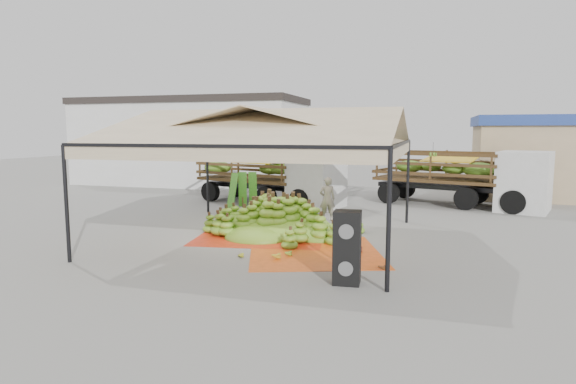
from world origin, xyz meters
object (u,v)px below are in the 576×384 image
(banana_heap, at_px, (280,215))
(truck_right, at_px, (466,172))
(vendor, at_px, (327,199))
(truck_left, at_px, (274,172))
(speaker_stack, at_px, (347,247))

(banana_heap, distance_m, truck_right, 10.01)
(vendor, relative_size, truck_right, 0.21)
(truck_right, bearing_deg, banana_heap, -111.81)
(vendor, relative_size, truck_left, 0.23)
(vendor, bearing_deg, truck_left, -69.98)
(banana_heap, height_order, speaker_stack, speaker_stack)
(truck_left, bearing_deg, speaker_stack, -47.60)
(banana_heap, xyz_separation_m, truck_left, (-2.18, 6.04, 0.88))
(banana_heap, height_order, vendor, vendor)
(speaker_stack, relative_size, vendor, 0.98)
(banana_heap, xyz_separation_m, truck_right, (6.24, 7.78, 0.95))
(banana_heap, relative_size, vendor, 3.32)
(banana_heap, distance_m, vendor, 2.67)
(speaker_stack, distance_m, truck_left, 12.01)
(speaker_stack, bearing_deg, vendor, 101.29)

